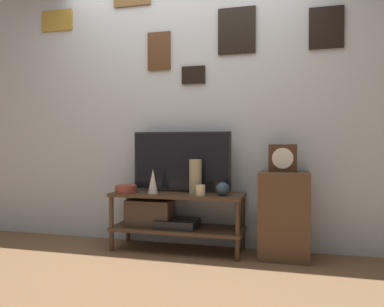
# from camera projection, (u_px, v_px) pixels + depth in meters

# --- Properties ---
(ground_plane) EXTENTS (12.00, 12.00, 0.00)m
(ground_plane) POSITION_uv_depth(u_px,v_px,m) (169.00, 258.00, 3.16)
(ground_plane) COLOR brown
(wall_back) EXTENTS (6.40, 0.08, 2.70)m
(wall_back) POSITION_uv_depth(u_px,v_px,m) (185.00, 103.00, 3.61)
(wall_back) COLOR #B2BCC6
(wall_back) RESTS_ON ground_plane
(media_console) EXTENTS (1.20, 0.41, 0.52)m
(media_console) POSITION_uv_depth(u_px,v_px,m) (168.00, 214.00, 3.41)
(media_console) COLOR #422D1E
(media_console) RESTS_ON ground_plane
(television) EXTENTS (0.93, 0.05, 0.56)m
(television) POSITION_uv_depth(u_px,v_px,m) (182.00, 161.00, 3.46)
(television) COLOR black
(television) RESTS_ON media_console
(vase_slim_bronze) EXTENTS (0.09, 0.09, 0.22)m
(vase_slim_bronze) POSITION_uv_depth(u_px,v_px,m) (153.00, 181.00, 3.34)
(vase_slim_bronze) COLOR beige
(vase_slim_bronze) RESTS_ON media_console
(vase_wide_bowl) EXTENTS (0.20, 0.20, 0.07)m
(vase_wide_bowl) POSITION_uv_depth(u_px,v_px,m) (126.00, 189.00, 3.41)
(vase_wide_bowl) COLOR brown
(vase_wide_bowl) RESTS_ON media_console
(vase_tall_ceramic) EXTENTS (0.11, 0.11, 0.31)m
(vase_tall_ceramic) POSITION_uv_depth(u_px,v_px,m) (195.00, 177.00, 3.32)
(vase_tall_ceramic) COLOR tan
(vase_tall_ceramic) RESTS_ON media_console
(vase_round_glass) EXTENTS (0.12, 0.12, 0.12)m
(vase_round_glass) POSITION_uv_depth(u_px,v_px,m) (223.00, 189.00, 3.20)
(vase_round_glass) COLOR #2D4251
(vase_round_glass) RESTS_ON media_console
(candle_jar) EXTENTS (0.08, 0.08, 0.09)m
(candle_jar) POSITION_uv_depth(u_px,v_px,m) (200.00, 190.00, 3.20)
(candle_jar) COLOR beige
(candle_jar) RESTS_ON media_console
(side_table) EXTENTS (0.42, 0.37, 0.73)m
(side_table) POSITION_uv_depth(u_px,v_px,m) (284.00, 215.00, 3.17)
(side_table) COLOR #513823
(side_table) RESTS_ON ground_plane
(mantel_clock) EXTENTS (0.24, 0.11, 0.24)m
(mantel_clock) POSITION_uv_depth(u_px,v_px,m) (283.00, 158.00, 3.20)
(mantel_clock) COLOR #422819
(mantel_clock) RESTS_ON side_table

